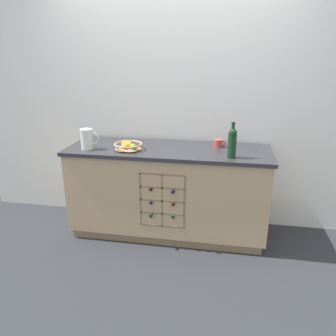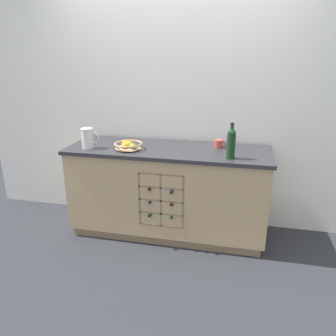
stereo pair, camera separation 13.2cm
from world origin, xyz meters
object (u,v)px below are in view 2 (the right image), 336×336
(fruit_bowl, at_px, (128,145))
(standing_wine_bottle, at_px, (231,143))
(white_pitcher, at_px, (88,138))
(ceramic_mug, at_px, (219,144))

(fruit_bowl, relative_size, standing_wine_bottle, 0.87)
(white_pitcher, relative_size, standing_wine_bottle, 0.62)
(ceramic_mug, bearing_deg, standing_wine_bottle, -69.52)
(ceramic_mug, xyz_separation_m, standing_wine_bottle, (0.12, -0.33, 0.10))
(white_pitcher, bearing_deg, standing_wine_bottle, -1.48)
(fruit_bowl, relative_size, ceramic_mug, 2.24)
(standing_wine_bottle, bearing_deg, fruit_bowl, 175.17)
(standing_wine_bottle, bearing_deg, ceramic_mug, 110.48)
(fruit_bowl, distance_m, ceramic_mug, 0.87)
(fruit_bowl, distance_m, standing_wine_bottle, 0.97)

